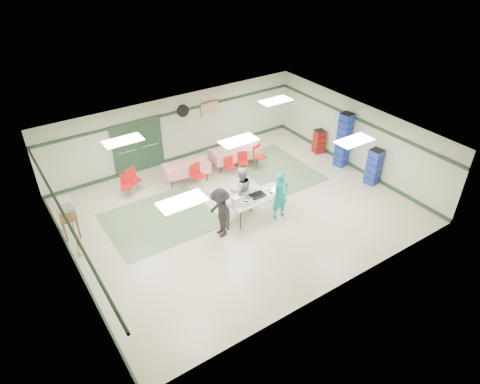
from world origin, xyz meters
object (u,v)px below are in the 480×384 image
volunteer_dark (220,213)px  printer_table (68,218)px  dining_table_b (187,168)px  chair_b (230,165)px  dining_table_a (235,152)px  serving_table (257,197)px  volunteer_grey (241,190)px  crate_stack_blue_b (374,167)px  chair_a (243,160)px  chair_loose_a (133,178)px  crate_stack_red (319,141)px  office_printer (63,205)px  crate_stack_blue_a (343,140)px  chair_loose_b (126,184)px  chair_d (197,173)px  volunteer_teal (280,195)px  chair_c (258,154)px  broom (75,236)px

volunteer_dark → printer_table: 4.78m
dining_table_b → chair_b: chair_b is taller
dining_table_a → chair_b: 0.87m
serving_table → volunteer_grey: 0.60m
crate_stack_blue_b → serving_table: bearing=170.9°
dining_table_a → chair_a: bearing=-87.1°
chair_loose_a → crate_stack_red: size_ratio=0.88×
dining_table_a → office_printer: (-6.78, -0.47, 0.37)m
chair_a → crate_stack_blue_b: bearing=-19.9°
volunteer_dark → crate_stack_blue_a: 6.45m
chair_loose_b → printer_table: (-2.30, -1.07, 0.10)m
crate_stack_red → chair_b: bearing=173.5°
volunteer_grey → chair_b: 2.37m
serving_table → office_printer: size_ratio=4.24×
chair_loose_b → printer_table: chair_loose_b is taller
chair_d → crate_stack_blue_b: bearing=-39.8°
volunteer_teal → dining_table_b: volunteer_teal is taller
volunteer_dark → printer_table: (-3.95, 2.68, -0.23)m
volunteer_grey → chair_c: 3.16m
volunteer_grey → chair_d: 2.25m
serving_table → broom: (-5.58, 1.39, -0.04)m
chair_a → crate_stack_red: (3.55, -0.47, 0.00)m
dining_table_b → printer_table: size_ratio=2.14×
chair_d → chair_loose_a: size_ratio=1.04×
dining_table_a → office_printer: bearing=-170.0°
crate_stack_blue_a → chair_loose_b: bearing=161.6°
chair_loose_a → office_printer: office_printer is taller
chair_d → crate_stack_blue_b: 6.58m
dining_table_a → office_printer: 6.81m
volunteer_dark → chair_b: bearing=145.4°
broom → office_printer: bearing=89.1°
crate_stack_blue_b → dining_table_b: bearing=144.9°
dining_table_b → chair_d: (0.13, -0.56, 0.01)m
chair_loose_b → office_printer: 2.46m
dining_table_b → chair_loose_a: size_ratio=1.97×
volunteer_dark → chair_d: bearing=167.7°
chair_d → chair_b: bearing=-8.6°
crate_stack_red → office_printer: (-10.30, 0.58, 0.42)m
chair_loose_b → chair_c: bearing=12.4°
dining_table_a → chair_c: bearing=-32.1°
chair_c → chair_loose_a: 4.98m
serving_table → crate_stack_blue_a: size_ratio=0.92×
office_printer → chair_c: bearing=10.2°
dining_table_a → chair_c: 0.91m
chair_d → chair_a: bearing=-8.5°
crate_stack_blue_a → printer_table: (-10.30, 1.59, -0.51)m
dining_table_a → chair_b: bearing=-132.5°
volunteer_teal → crate_stack_blue_a: crate_stack_blue_a is taller
volunteer_grey → chair_a: size_ratio=2.01×
volunteer_teal → chair_loose_b: bearing=129.1°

